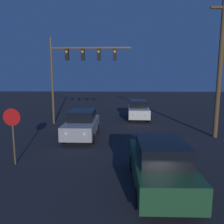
{
  "coord_description": "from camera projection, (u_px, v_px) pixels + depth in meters",
  "views": [
    {
      "loc": [
        0.39,
        -0.44,
        3.8
      ],
      "look_at": [
        0.0,
        12.08,
        1.83
      ],
      "focal_mm": 35.0,
      "sensor_mm": 36.0,
      "label": 1
    }
  ],
  "objects": [
    {
      "name": "car_near",
      "position": [
        160.0,
        164.0,
        7.52
      ],
      "size": [
        1.88,
        4.49,
        1.73
      ],
      "rotation": [
        0.0,
        0.0,
        0.01
      ],
      "color": "#1E4728",
      "rests_on": "ground_plane"
    },
    {
      "name": "car_mid",
      "position": [
        82.0,
        124.0,
        13.94
      ],
      "size": [
        1.88,
        4.49,
        1.73
      ],
      "rotation": [
        0.0,
        0.0,
        3.14
      ],
      "color": "#99999E",
      "rests_on": "ground_plane"
    },
    {
      "name": "car_far",
      "position": [
        138.0,
        110.0,
        20.17
      ],
      "size": [
        1.98,
        4.53,
        1.73
      ],
      "rotation": [
        0.0,
        0.0,
        3.11
      ],
      "color": "beige",
      "rests_on": "ground_plane"
    },
    {
      "name": "traffic_signal_mast",
      "position": [
        76.0,
        64.0,
        17.49
      ],
      "size": [
        6.47,
        0.3,
        6.97
      ],
      "color": "brown",
      "rests_on": "ground_plane"
    },
    {
      "name": "stop_sign",
      "position": [
        12.0,
        126.0,
        9.4
      ],
      "size": [
        0.75,
        0.07,
        2.5
      ],
      "color": "brown",
      "rests_on": "ground_plane"
    },
    {
      "name": "utility_pole",
      "position": [
        220.0,
        65.0,
        13.41
      ],
      "size": [
        1.61,
        0.28,
        8.79
      ],
      "color": "brown",
      "rests_on": "ground_plane"
    }
  ]
}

